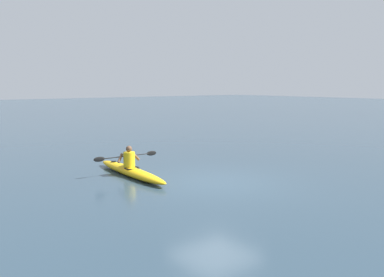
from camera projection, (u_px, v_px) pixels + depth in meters
ground_plane at (216, 182)px, 12.83m from camera, size 160.00×160.00×0.00m
kayak at (131, 171)px, 13.75m from camera, size 0.73×4.45×0.30m
kayaker at (129, 158)px, 13.79m from camera, size 2.40×0.46×0.72m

